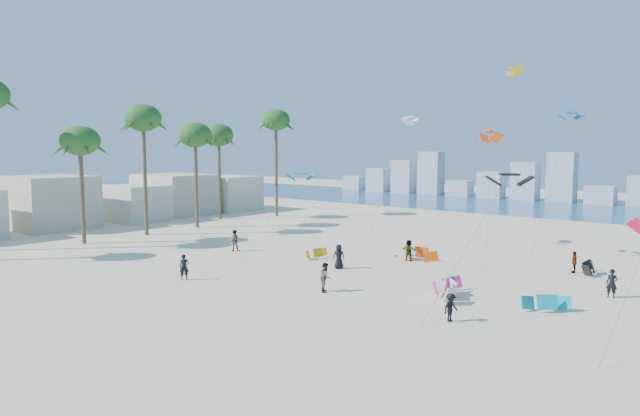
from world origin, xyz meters
The scene contains 10 objects.
ground centered at (0.00, 0.00, 0.00)m, with size 220.00×220.00×0.00m, color beige.
ocean centered at (0.00, 72.00, 0.01)m, with size 220.00×220.00×0.00m, color navy.
kitesurfer_near centered at (-0.86, 5.72, 0.91)m, with size 0.66×0.44×1.82m, color black.
kitesurfer_mid centered at (8.82, 9.55, 0.94)m, with size 0.91×0.71×1.88m, color gray.
kitesurfers_far centered at (8.26, 17.50, 0.88)m, with size 30.94×17.82×1.91m.
grounded_kites centered at (14.18, 17.45, 0.48)m, with size 22.04×16.62×1.07m.
flying_kites centered at (14.00, 25.02, 10.75)m, with size 32.56×32.07×17.47m.
palm_row centered at (-22.36, 16.13, 11.52)m, with size 8.40×44.80×15.34m.
beachfront_buildings centered at (-33.69, 20.82, 2.67)m, with size 11.50×43.00×6.00m.
distant_skyline centered at (-1.19, 82.00, 3.09)m, with size 85.00×3.00×8.40m.
Camera 1 is at (31.67, -18.57, 9.29)m, focal length 32.17 mm.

